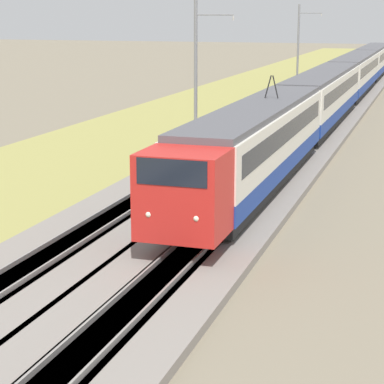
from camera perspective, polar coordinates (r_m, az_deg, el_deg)
ballast_main at (r=53.75m, az=5.34°, el=5.11°), size 240.00×4.40×0.30m
ballast_adjacent at (r=53.01m, az=9.79°, el=4.85°), size 240.00×4.40×0.30m
track_main at (r=53.75m, az=5.34°, el=5.12°), size 240.00×1.57×0.45m
track_adjacent at (r=53.00m, az=9.79°, el=4.86°), size 240.00×1.57×0.45m
grass_verge at (r=55.67m, az=-1.70°, el=5.36°), size 240.00×11.96×0.12m
passenger_train at (r=64.02m, az=11.37°, el=8.26°), size 84.82×2.83×5.08m
catenary_mast_mid at (r=47.51m, az=0.35°, el=9.35°), size 0.22×2.56×8.73m
catenary_mast_far at (r=83.14m, az=8.13°, el=11.04°), size 0.22×2.56×8.80m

